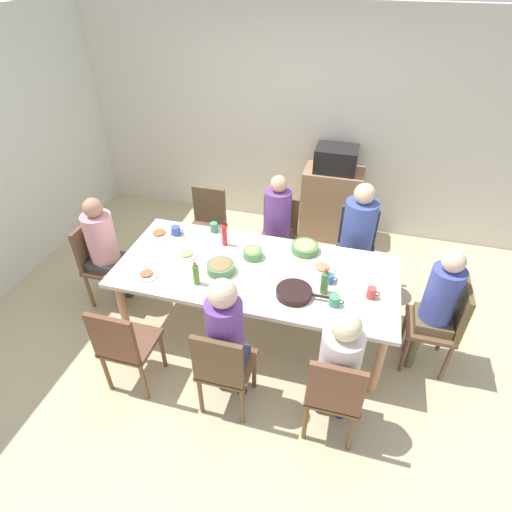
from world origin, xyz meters
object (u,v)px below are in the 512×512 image
Objects in this scene: bowl_0 at (221,267)px; bowl_1 at (253,253)px; dining_table at (256,275)px; person_2 at (226,336)px; chair_0 at (207,223)px; chair_2 at (223,367)px; cup_1 at (371,293)px; plate_1 at (322,268)px; cup_0 at (214,227)px; person_1 at (437,302)px; person_6 at (277,221)px; chair_7 at (334,392)px; person_7 at (339,363)px; side_cabinet at (331,204)px; cup_2 at (176,231)px; cup_4 at (335,301)px; plate_3 at (187,255)px; chair_4 at (124,344)px; bottle_2 at (196,274)px; microwave at (336,159)px; chair_1 at (443,322)px; plate_0 at (147,274)px; bottle_0 at (325,282)px; person_5 at (104,244)px; chair_6 at (278,233)px; cup_3 at (329,278)px; serving_pan at (294,293)px; chair_5 at (100,259)px; bowl_2 at (305,247)px; plate_2 at (159,233)px; person_3 at (358,230)px; chair_3 at (355,245)px.

bowl_1 is (0.21, 0.28, -0.00)m from bowl_0.
person_2 is at bearing -90.00° from dining_table.
chair_2 is (0.83, -1.85, 0.00)m from chair_0.
bowl_0 is 1.29m from cup_1.
cup_0 reaches higher than plate_1.
person_1 is 0.54m from cup_1.
person_6 is 1.96m from chair_7.
person_7 is 2.71m from side_cabinet.
cup_2 is 1.03× the size of cup_4.
chair_4 is at bearing -99.21° from plate_3.
bottle_2 is 0.47× the size of microwave.
chair_7 is at bearing -130.57° from chair_1.
bottle_0 reaches higher than plate_0.
chair_0 is 1.00× the size of chair_4.
dining_table is 1.53m from person_5.
person_2 is 1.24m from cup_1.
chair_2 is at bearing -90.00° from person_2.
person_2 is 2.73m from microwave.
plate_3 is at bearing 172.58° from bottle_0.
cup_4 is (-0.11, 0.57, 0.05)m from person_7.
side_cabinet is (0.46, 0.91, -0.06)m from chair_6.
person_6 reaches higher than cup_3.
cup_2 reaches higher than cup_3.
chair_0 is at bearing -144.61° from microwave.
chair_0 is 0.94m from plate_3.
plate_1 is 1.11m from bottle_2.
bowl_1 is at bearing 165.84° from cup_1.
cup_1 is at bearing -29.40° from chair_0.
chair_6 is at bearing 90.00° from dining_table.
person_6 reaches higher than serving_pan.
person_5 is at bearing -137.21° from microwave.
plate_1 is (0.56, 0.16, 0.07)m from dining_table.
chair_5 and chair_6 have the same top height.
bowl_2 is at bearing 110.63° from person_7.
side_cabinet is (1.53, 1.56, -0.29)m from plate_2.
chair_2 is 0.26m from person_2.
bottle_2 is at bearing -175.04° from serving_pan.
person_6 is 0.99m from bowl_0.
person_2 reaches higher than bowl_1.
plate_0 is at bearing -121.94° from microwave.
chair_2 is at bearing -128.27° from bottle_0.
plate_1 is at bearing -48.85° from bowl_2.
chair_7 is at bearing -20.73° from chair_5.
bottle_2 is at bearing -112.53° from side_cabinet.
person_7 is 5.90× the size of plate_3.
cup_1 is 0.89× the size of cup_4.
cup_1 is (-0.62, -0.10, 0.26)m from chair_1.
person_3 is 2.63× the size of microwave.
chair_3 is 5.02× the size of bowl_1.
person_5 is 0.98× the size of person_6.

